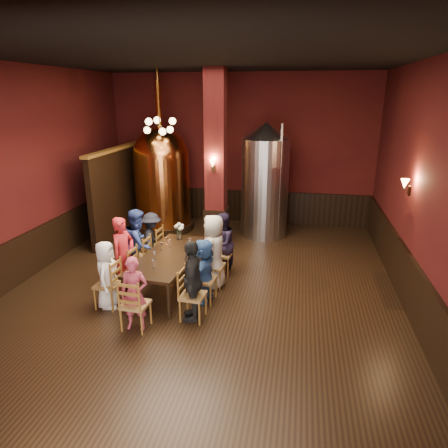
% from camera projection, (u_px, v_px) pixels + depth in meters
% --- Properties ---
extents(room, '(10.00, 10.02, 4.50)m').
position_uv_depth(room, '(201.00, 185.00, 7.52)').
color(room, black).
rests_on(room, ground).
extents(wainscot_right, '(0.08, 9.90, 1.00)m').
position_uv_depth(wainscot_right, '(411.00, 286.00, 7.35)').
color(wainscot_right, black).
rests_on(wainscot_right, ground).
extents(wainscot_back, '(7.90, 0.08, 1.00)m').
position_uv_depth(wainscot_back, '(240.00, 206.00, 12.69)').
color(wainscot_back, black).
rests_on(wainscot_back, ground).
extents(wainscot_left, '(0.08, 9.90, 1.00)m').
position_uv_depth(wainscot_left, '(27.00, 255.00, 8.77)').
color(wainscot_left, black).
rests_on(wainscot_left, ground).
extents(column, '(0.58, 0.58, 4.50)m').
position_uv_depth(column, '(216.00, 161.00, 10.19)').
color(column, '#4E1410').
rests_on(column, ground).
extents(partition, '(0.22, 3.50, 2.40)m').
position_uv_depth(partition, '(120.00, 192.00, 11.41)').
color(partition, black).
rests_on(partition, ground).
extents(pendant_cluster, '(0.90, 0.90, 1.70)m').
position_uv_depth(pendant_cluster, '(160.00, 126.00, 10.29)').
color(pendant_cluster, '#A57226').
rests_on(pendant_cluster, room).
extents(sconce_wall, '(0.20, 0.20, 0.36)m').
position_uv_depth(sconce_wall, '(410.00, 187.00, 7.58)').
color(sconce_wall, black).
rests_on(sconce_wall, room).
extents(sconce_column, '(0.20, 0.20, 0.36)m').
position_uv_depth(sconce_column, '(213.00, 165.00, 9.92)').
color(sconce_column, black).
rests_on(sconce_column, column).
extents(dining_table, '(1.17, 2.46, 0.75)m').
position_uv_depth(dining_table, '(169.00, 258.00, 8.16)').
color(dining_table, black).
rests_on(dining_table, ground).
extents(chair_0, '(0.49, 0.49, 0.92)m').
position_uv_depth(chair_0, '(108.00, 284.00, 7.52)').
color(chair_0, olive).
rests_on(chair_0, ground).
extents(person_0, '(0.51, 0.70, 1.31)m').
position_uv_depth(person_0, '(107.00, 275.00, 7.46)').
color(person_0, white).
rests_on(person_0, ground).
extents(chair_1, '(0.49, 0.49, 0.92)m').
position_uv_depth(chair_1, '(125.00, 270.00, 8.14)').
color(chair_1, olive).
rests_on(chair_1, ground).
extents(person_1, '(0.53, 0.66, 1.58)m').
position_uv_depth(person_1, '(124.00, 255.00, 8.04)').
color(person_1, '#B51F26').
rests_on(person_1, ground).
extents(chair_2, '(0.49, 0.49, 0.92)m').
position_uv_depth(chair_2, '(140.00, 258.00, 8.75)').
color(chair_2, olive).
rests_on(chair_2, ground).
extents(person_2, '(0.51, 0.82, 1.56)m').
position_uv_depth(person_2, '(139.00, 244.00, 8.65)').
color(person_2, navy).
rests_on(person_2, ground).
extents(chair_3, '(0.49, 0.49, 0.92)m').
position_uv_depth(chair_3, '(152.00, 247.00, 9.36)').
color(chair_3, olive).
rests_on(chair_3, ground).
extents(person_3, '(0.70, 0.94, 1.29)m').
position_uv_depth(person_3, '(152.00, 239.00, 9.30)').
color(person_3, black).
rests_on(person_3, ground).
extents(chair_4, '(0.49, 0.49, 0.92)m').
position_uv_depth(chair_4, '(193.00, 295.00, 7.11)').
color(chair_4, olive).
rests_on(chair_4, ground).
extents(person_4, '(0.50, 0.93, 1.50)m').
position_uv_depth(person_4, '(192.00, 280.00, 7.02)').
color(person_4, black).
rests_on(person_4, ground).
extents(chair_5, '(0.49, 0.49, 0.92)m').
position_uv_depth(chair_5, '(204.00, 279.00, 7.72)').
color(chair_5, olive).
rests_on(chair_5, ground).
extents(person_5, '(0.53, 1.23, 1.29)m').
position_uv_depth(person_5, '(204.00, 271.00, 7.67)').
color(person_5, '#3A67AF').
rests_on(person_5, ground).
extents(chair_6, '(0.49, 0.49, 0.92)m').
position_uv_depth(chair_6, '(214.00, 266.00, 8.33)').
color(chair_6, olive).
rests_on(chair_6, ground).
extents(person_6, '(0.54, 0.79, 1.56)m').
position_uv_depth(person_6, '(214.00, 251.00, 8.23)').
color(person_6, beige).
rests_on(person_6, ground).
extents(chair_7, '(0.49, 0.49, 0.92)m').
position_uv_depth(chair_7, '(222.00, 254.00, 8.94)').
color(chair_7, olive).
rests_on(chair_7, ground).
extents(person_7, '(0.45, 0.74, 1.41)m').
position_uv_depth(person_7, '(222.00, 244.00, 8.87)').
color(person_7, black).
rests_on(person_7, ground).
extents(chair_8, '(0.49, 0.49, 0.92)m').
position_uv_depth(chair_8, '(135.00, 304.00, 6.81)').
color(chair_8, olive).
rests_on(chair_8, ground).
extents(person_8, '(0.50, 0.36, 1.31)m').
position_uv_depth(person_8, '(134.00, 294.00, 6.75)').
color(person_8, '#B13B51').
rests_on(person_8, ground).
extents(copper_kettle, '(1.80, 1.80, 4.24)m').
position_uv_depth(copper_kettle, '(162.00, 178.00, 11.66)').
color(copper_kettle, black).
rests_on(copper_kettle, ground).
extents(steel_vessel, '(1.69, 1.69, 3.17)m').
position_uv_depth(steel_vessel, '(265.00, 181.00, 11.11)').
color(steel_vessel, '#B2B2B7').
rests_on(steel_vessel, ground).
extents(rose_vase, '(0.23, 0.23, 0.38)m').
position_uv_depth(rose_vase, '(179.00, 229.00, 8.95)').
color(rose_vase, white).
rests_on(rose_vase, dining_table).
extents(wine_glass_0, '(0.07, 0.07, 0.17)m').
position_uv_depth(wine_glass_0, '(167.00, 241.00, 8.67)').
color(wine_glass_0, white).
rests_on(wine_glass_0, dining_table).
extents(wine_glass_1, '(0.07, 0.07, 0.17)m').
position_uv_depth(wine_glass_1, '(190.00, 242.00, 8.61)').
color(wine_glass_1, white).
rests_on(wine_glass_1, dining_table).
extents(wine_glass_2, '(0.07, 0.07, 0.17)m').
position_uv_depth(wine_glass_2, '(170.00, 243.00, 8.52)').
color(wine_glass_2, white).
rests_on(wine_glass_2, dining_table).
extents(wine_glass_3, '(0.07, 0.07, 0.17)m').
position_uv_depth(wine_glass_3, '(161.00, 247.00, 8.35)').
color(wine_glass_3, white).
rests_on(wine_glass_3, dining_table).
extents(wine_glass_4, '(0.07, 0.07, 0.17)m').
position_uv_depth(wine_glass_4, '(153.00, 264.00, 7.50)').
color(wine_glass_4, white).
rests_on(wine_glass_4, dining_table).
extents(wine_glass_5, '(0.07, 0.07, 0.17)m').
position_uv_depth(wine_glass_5, '(155.00, 255.00, 7.89)').
color(wine_glass_5, white).
rests_on(wine_glass_5, dining_table).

